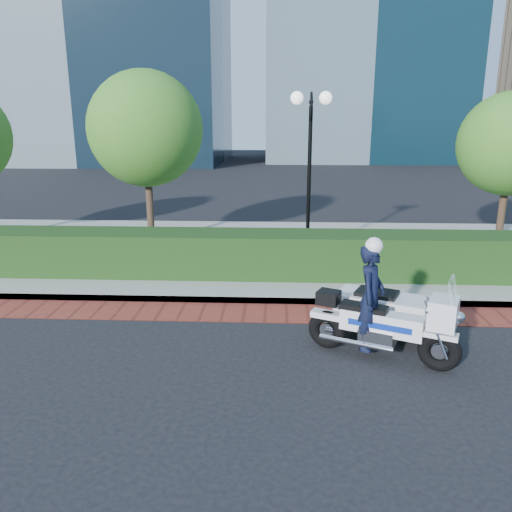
{
  "coord_description": "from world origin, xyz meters",
  "views": [
    {
      "loc": [
        0.25,
        -7.65,
        3.63
      ],
      "look_at": [
        -0.21,
        2.1,
        1.0
      ],
      "focal_mm": 35.0,
      "sensor_mm": 36.0,
      "label": 1
    }
  ],
  "objects_px": {
    "tree_c": "(511,144)",
    "lamppost": "(310,150)",
    "police_motorcycle": "(381,311)",
    "tree_b": "(146,129)"
  },
  "relations": [
    {
      "from": "lamppost",
      "to": "tree_c",
      "type": "height_order",
      "value": "tree_c"
    },
    {
      "from": "tree_b",
      "to": "tree_c",
      "type": "distance_m",
      "value": 10.01
    },
    {
      "from": "tree_b",
      "to": "police_motorcycle",
      "type": "xyz_separation_m",
      "value": [
        5.42,
        -6.49,
        -2.77
      ]
    },
    {
      "from": "tree_c",
      "to": "police_motorcycle",
      "type": "xyz_separation_m",
      "value": [
        -4.58,
        -6.49,
        -2.38
      ]
    },
    {
      "from": "tree_c",
      "to": "police_motorcycle",
      "type": "bearing_deg",
      "value": -125.23
    },
    {
      "from": "tree_b",
      "to": "lamppost",
      "type": "bearing_deg",
      "value": -16.11
    },
    {
      "from": "tree_c",
      "to": "lamppost",
      "type": "bearing_deg",
      "value": -166.7
    },
    {
      "from": "lamppost",
      "to": "tree_b",
      "type": "height_order",
      "value": "tree_b"
    },
    {
      "from": "tree_b",
      "to": "tree_c",
      "type": "relative_size",
      "value": 1.14
    },
    {
      "from": "police_motorcycle",
      "to": "tree_c",
      "type": "bearing_deg",
      "value": 79.11
    }
  ]
}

